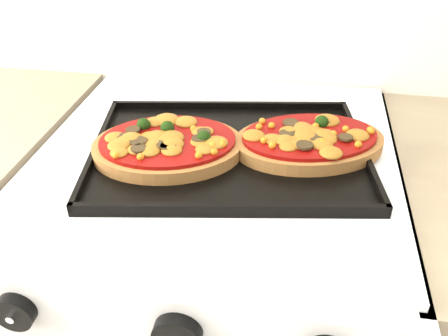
% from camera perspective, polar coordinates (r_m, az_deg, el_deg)
% --- Properties ---
extents(stove, '(0.60, 0.60, 0.91)m').
position_cam_1_polar(stove, '(1.13, -0.62, -17.95)').
color(stove, silver).
rests_on(stove, floor).
extents(control_panel, '(0.60, 0.02, 0.09)m').
position_cam_1_polar(control_panel, '(0.63, -6.02, -16.91)').
color(control_panel, silver).
rests_on(control_panel, stove).
extents(knob_left, '(0.05, 0.02, 0.05)m').
position_cam_1_polar(knob_left, '(0.69, -22.77, -14.95)').
color(knob_left, black).
rests_on(knob_left, control_panel).
extents(knob_center, '(0.06, 0.02, 0.06)m').
position_cam_1_polar(knob_center, '(0.62, -5.37, -18.47)').
color(knob_center, black).
rests_on(knob_center, control_panel).
extents(baking_tray, '(0.48, 0.39, 0.02)m').
position_cam_1_polar(baking_tray, '(0.81, 0.59, 2.04)').
color(baking_tray, black).
rests_on(baking_tray, stove).
extents(pizza_left, '(0.28, 0.23, 0.04)m').
position_cam_1_polar(pizza_left, '(0.80, -6.44, 2.73)').
color(pizza_left, '#A16737').
rests_on(pizza_left, baking_tray).
extents(pizza_right, '(0.28, 0.23, 0.04)m').
position_cam_1_polar(pizza_right, '(0.82, 9.72, 3.22)').
color(pizza_right, '#A16737').
rests_on(pizza_right, baking_tray).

